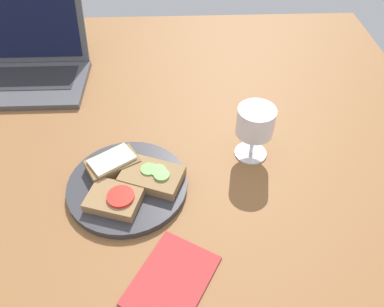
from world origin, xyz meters
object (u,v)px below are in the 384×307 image
(sandwich_with_tomato, at_px, (115,199))
(sandwich_with_cheese, at_px, (113,164))
(plate, at_px, (128,186))
(laptop, at_px, (23,63))
(sandwich_with_cucumber, at_px, (152,176))
(napkin, at_px, (172,280))
(wine_glass, at_px, (255,123))

(sandwich_with_tomato, distance_m, sandwich_with_cheese, 0.09)
(plate, xyz_separation_m, sandwich_with_cheese, (-0.03, 0.04, 0.02))
(sandwich_with_tomato, distance_m, laptop, 0.54)
(sandwich_with_cucumber, distance_m, laptop, 0.54)
(plate, bearing_deg, laptop, 127.04)
(sandwich_with_cucumber, xyz_separation_m, napkin, (0.04, -0.21, -0.02))
(sandwich_with_tomato, relative_size, napkin, 0.77)
(wine_glass, bearing_deg, sandwich_with_tomato, -154.32)
(laptop, bearing_deg, sandwich_with_tomato, -57.50)
(plate, xyz_separation_m, sandwich_with_cucumber, (0.05, 0.01, 0.02))
(plate, distance_m, wine_glass, 0.29)
(sandwich_with_cheese, bearing_deg, sandwich_with_tomato, -81.61)
(sandwich_with_tomato, height_order, laptop, laptop)
(plate, height_order, laptop, laptop)
(sandwich_with_cucumber, bearing_deg, sandwich_with_tomato, -141.89)
(sandwich_with_cheese, height_order, napkin, sandwich_with_cheese)
(sandwich_with_tomato, height_order, wine_glass, wine_glass)
(napkin, bearing_deg, sandwich_with_cucumber, 100.21)
(plate, relative_size, wine_glass, 1.95)
(sandwich_with_tomato, bearing_deg, laptop, 122.50)
(sandwich_with_cucumber, height_order, laptop, laptop)
(sandwich_with_cucumber, distance_m, wine_glass, 0.24)
(plate, distance_m, sandwich_with_cucumber, 0.05)
(plate, xyz_separation_m, napkin, (0.09, -0.20, -0.01))
(plate, distance_m, sandwich_with_cheese, 0.06)
(sandwich_with_cheese, bearing_deg, laptop, 126.98)
(sandwich_with_tomato, height_order, napkin, sandwich_with_tomato)
(plate, distance_m, napkin, 0.22)
(laptop, relative_size, napkin, 2.19)
(laptop, distance_m, napkin, 0.73)
(sandwich_with_cucumber, bearing_deg, plate, -172.51)
(plate, relative_size, sandwich_with_cucumber, 1.74)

